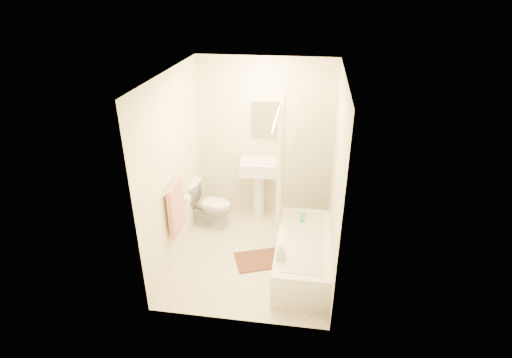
# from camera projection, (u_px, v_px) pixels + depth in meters

# --- Properties ---
(floor) EXTENTS (2.40, 2.40, 0.00)m
(floor) POSITION_uv_depth(u_px,v_px,m) (253.00, 253.00, 5.41)
(floor) COLOR beige
(floor) RESTS_ON ground
(ceiling) EXTENTS (2.40, 2.40, 0.00)m
(ceiling) POSITION_uv_depth(u_px,v_px,m) (253.00, 74.00, 4.33)
(ceiling) COLOR white
(ceiling) RESTS_ON ground
(wall_back) EXTENTS (2.00, 0.02, 2.40)m
(wall_back) POSITION_uv_depth(u_px,v_px,m) (265.00, 139.00, 5.93)
(wall_back) COLOR beige
(wall_back) RESTS_ON ground
(wall_left) EXTENTS (0.02, 2.40, 2.40)m
(wall_left) POSITION_uv_depth(u_px,v_px,m) (174.00, 168.00, 5.00)
(wall_left) COLOR beige
(wall_left) RESTS_ON ground
(wall_right) EXTENTS (0.02, 2.40, 2.40)m
(wall_right) POSITION_uv_depth(u_px,v_px,m) (336.00, 179.00, 4.74)
(wall_right) COLOR beige
(wall_right) RESTS_ON ground
(mirror) EXTENTS (0.40, 0.03, 0.55)m
(mirror) POSITION_uv_depth(u_px,v_px,m) (265.00, 120.00, 5.78)
(mirror) COLOR white
(mirror) RESTS_ON wall_back
(curtain_rod) EXTENTS (0.03, 1.70, 0.03)m
(curtain_rod) POSITION_uv_depth(u_px,v_px,m) (280.00, 108.00, 4.56)
(curtain_rod) COLOR silver
(curtain_rod) RESTS_ON wall_back
(shower_curtain) EXTENTS (0.04, 0.80, 1.55)m
(shower_curtain) POSITION_uv_depth(u_px,v_px,m) (281.00, 157.00, 5.27)
(shower_curtain) COLOR silver
(shower_curtain) RESTS_ON curtain_rod
(towel_bar) EXTENTS (0.02, 0.60, 0.02)m
(towel_bar) POSITION_uv_depth(u_px,v_px,m) (171.00, 185.00, 4.82)
(towel_bar) COLOR silver
(towel_bar) RESTS_ON wall_left
(towel) EXTENTS (0.06, 0.45, 0.66)m
(towel) POSITION_uv_depth(u_px,v_px,m) (176.00, 208.00, 4.96)
(towel) COLOR #CC7266
(towel) RESTS_ON towel_bar
(toilet_paper) EXTENTS (0.11, 0.12, 0.12)m
(toilet_paper) POSITION_uv_depth(u_px,v_px,m) (186.00, 199.00, 5.32)
(toilet_paper) COLOR white
(toilet_paper) RESTS_ON wall_left
(toilet) EXTENTS (0.75, 0.49, 0.68)m
(toilet) POSITION_uv_depth(u_px,v_px,m) (210.00, 205.00, 5.90)
(toilet) COLOR white
(toilet) RESTS_ON floor
(sink) EXTENTS (0.56, 0.46, 1.04)m
(sink) POSITION_uv_depth(u_px,v_px,m) (259.00, 186.00, 6.04)
(sink) COLOR white
(sink) RESTS_ON floor
(bathtub) EXTENTS (0.66, 1.52, 0.43)m
(bathtub) POSITION_uv_depth(u_px,v_px,m) (303.00, 254.00, 5.05)
(bathtub) COLOR white
(bathtub) RESTS_ON floor
(bath_mat) EXTENTS (0.69, 0.61, 0.02)m
(bath_mat) POSITION_uv_depth(u_px,v_px,m) (258.00, 260.00, 5.26)
(bath_mat) COLOR #4C2A1E
(bath_mat) RESTS_ON floor
(soap_bottle) EXTENTS (0.10, 0.11, 0.21)m
(soap_bottle) POSITION_uv_depth(u_px,v_px,m) (281.00, 252.00, 4.56)
(soap_bottle) COLOR silver
(soap_bottle) RESTS_ON bathtub
(scrub_brush) EXTENTS (0.07, 0.20, 0.04)m
(scrub_brush) POSITION_uv_depth(u_px,v_px,m) (303.00, 218.00, 5.38)
(scrub_brush) COLOR green
(scrub_brush) RESTS_ON bathtub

